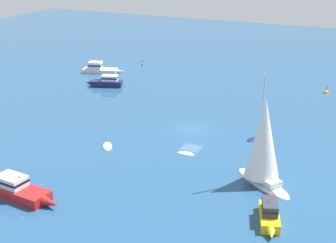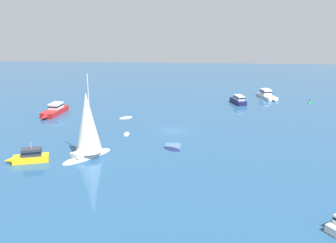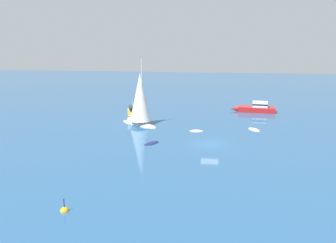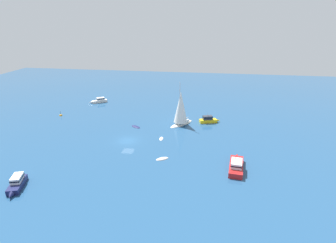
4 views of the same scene
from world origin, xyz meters
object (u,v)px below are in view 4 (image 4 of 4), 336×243
Objects in this scene: sailboat at (181,109)px; tender at (162,159)px; motor_cruiser_2 at (236,165)px; dinghy_1 at (161,139)px; cabin_cruiser at (209,120)px; motor_cruiser at (99,100)px; motor_cruiser_1 at (17,183)px; mooring_buoy at (61,116)px; dinghy at (136,127)px.

sailboat reaches higher than tender.
dinghy_1 is at bearing 62.32° from motor_cruiser_2.
cabin_cruiser is 8.17m from sailboat.
motor_cruiser is 0.89× the size of motor_cruiser_1.
tender is at bearing 32.48° from sailboat.
tender is 0.45× the size of motor_cruiser_1.
cabin_cruiser reaches higher than dinghy_1.
cabin_cruiser reaches higher than mooring_buoy.
motor_cruiser is at bearing 67.08° from mooring_buoy.
cabin_cruiser is 45.30m from motor_cruiser_1.
sailboat reaches higher than motor_cruiser_2.
motor_cruiser_2 is (5.27, -22.68, 0.01)m from cabin_cruiser.
motor_cruiser_1 is (5.03, -46.57, 0.11)m from motor_cruiser.
sailboat is at bearing 125.73° from motor_cruiser_1.
motor_cruiser_2 is at bearing -25.14° from mooring_buoy.
sailboat is at bearing 52.31° from tender.
mooring_buoy is (-46.08, 21.62, -0.76)m from motor_cruiser_2.
sailboat is 4.17× the size of tender.
tender is at bearing 102.71° from motor_cruiser_1.
dinghy is at bearing 88.58° from tender.
cabin_cruiser is 37.23m from motor_cruiser.
dinghy_1 is (-3.32, -9.49, -4.05)m from sailboat.
motor_cruiser_2 is (13.83, -1.51, 0.77)m from tender.
tender is (-1.53, -18.63, -4.05)m from sailboat.
sailboat is 2.13× the size of motor_cruiser.
tender reaches higher than dinghy.
dinghy_1 is at bearing 68.11° from tender.
motor_cruiser is at bearing 41.20° from dinghy_1.
cabin_cruiser is 18.90m from dinghy.
sailboat is at bearing -2.51° from mooring_buoy.
tender is 13.93m from motor_cruiser_2.
sailboat is 32.01m from motor_cruiser.
cabin_cruiser is 0.92× the size of motor_cruiser_1.
sailboat is 34.05m from mooring_buoy.
dinghy is at bearing 138.56° from motor_cruiser_1.
dinghy is 28.59m from motor_cruiser_2.
dinghy_1 is (7.56, -6.07, 0.00)m from dinghy.
dinghy_1 reaches higher than dinghy.
motor_cruiser_1 is at bearing 134.33° from dinghy_1.
motor_cruiser_2 reaches higher than mooring_buoy.
motor_cruiser is at bearing 142.94° from cabin_cruiser.
cabin_cruiser is at bearing -127.11° from dinghy.
motor_cruiser_1 is 3.67× the size of mooring_buoy.
sailboat is 23.83m from motor_cruiser_2.
motor_cruiser_1 reaches higher than tender.
motor_cruiser_1 is at bearing 61.63° from motor_cruiser.
dinghy_1 is (19.63, 21.92, -0.76)m from motor_cruiser_1.
sailboat is 5.44× the size of dinghy_1.
tender is 1.67× the size of mooring_buoy.
motor_cruiser is (-17.11, 18.58, 0.65)m from dinghy.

